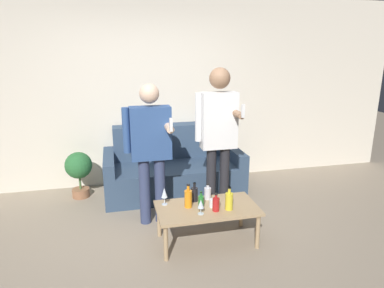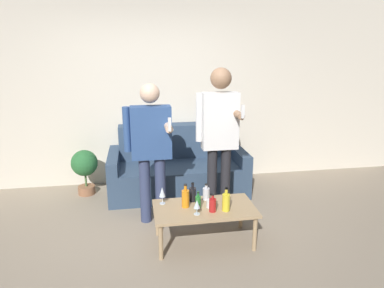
% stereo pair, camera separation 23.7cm
% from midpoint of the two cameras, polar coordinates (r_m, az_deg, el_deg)
% --- Properties ---
extents(ground_plane, '(16.00, 16.00, 0.00)m').
position_cam_midpoint_polar(ground_plane, '(3.63, -2.68, -17.15)').
color(ground_plane, gray).
extents(wall_back, '(8.00, 0.06, 2.70)m').
position_cam_midpoint_polar(wall_back, '(5.06, -5.59, 8.50)').
color(wall_back, beige).
rests_on(wall_back, ground_plane).
extents(couch, '(1.89, 0.93, 0.91)m').
position_cam_midpoint_polar(couch, '(4.89, -1.13, -4.11)').
color(couch, '#334760').
rests_on(couch, ground_plane).
extents(coffee_table, '(1.04, 0.56, 0.40)m').
position_cam_midpoint_polar(coffee_table, '(3.58, 4.01, -11.13)').
color(coffee_table, tan).
rests_on(coffee_table, ground_plane).
extents(bottle_orange, '(0.06, 0.06, 0.18)m').
position_cam_midpoint_polar(bottle_orange, '(3.52, 2.99, -9.57)').
color(bottle_orange, '#23752D').
rests_on(bottle_orange, coffee_table).
extents(bottle_green, '(0.07, 0.07, 0.19)m').
position_cam_midpoint_polar(bottle_green, '(3.46, 5.45, -10.05)').
color(bottle_green, '#B21E1E').
rests_on(bottle_green, coffee_table).
extents(bottle_dark, '(0.07, 0.07, 0.18)m').
position_cam_midpoint_polar(bottle_dark, '(3.71, 4.22, -8.22)').
color(bottle_dark, silver).
rests_on(bottle_dark, coffee_table).
extents(bottle_yellow, '(0.08, 0.08, 0.24)m').
position_cam_midpoint_polar(bottle_yellow, '(3.48, 7.67, -9.53)').
color(bottle_yellow, yellow).
rests_on(bottle_yellow, coffee_table).
extents(bottle_red, '(0.07, 0.07, 0.21)m').
position_cam_midpoint_polar(bottle_red, '(3.66, 1.98, -8.34)').
color(bottle_red, black).
rests_on(bottle_red, coffee_table).
extents(bottle_clear, '(0.08, 0.08, 0.25)m').
position_cam_midpoint_polar(bottle_clear, '(3.52, 0.85, -9.01)').
color(bottle_clear, orange).
rests_on(bottle_clear, coffee_table).
extents(wine_glass_near, '(0.06, 0.06, 0.15)m').
position_cam_midpoint_polar(wine_glass_near, '(3.38, 2.86, -10.09)').
color(wine_glass_near, silver).
rests_on(wine_glass_near, coffee_table).
extents(wine_glass_far, '(0.07, 0.07, 0.18)m').
position_cam_midpoint_polar(wine_glass_far, '(3.58, -3.08, -8.09)').
color(wine_glass_far, silver).
rests_on(wine_glass_far, coffee_table).
extents(cup_on_table, '(0.08, 0.08, 0.08)m').
position_cam_midpoint_polar(cup_on_table, '(3.55, 4.98, -9.90)').
color(cup_on_table, white).
rests_on(cup_on_table, coffee_table).
extents(person_standing_left, '(0.52, 0.43, 1.61)m').
position_cam_midpoint_polar(person_standing_left, '(3.82, -5.11, -0.02)').
color(person_standing_left, navy).
rests_on(person_standing_left, ground_plane).
extents(person_standing_right, '(0.48, 0.45, 1.77)m').
position_cam_midpoint_polar(person_standing_right, '(3.92, 6.32, 2.14)').
color(person_standing_right, '#232328').
rests_on(person_standing_right, ground_plane).
extents(potted_plant, '(0.36, 0.36, 0.64)m').
position_cam_midpoint_polar(potted_plant, '(4.90, -16.15, -3.59)').
color(potted_plant, '#936042').
rests_on(potted_plant, ground_plane).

